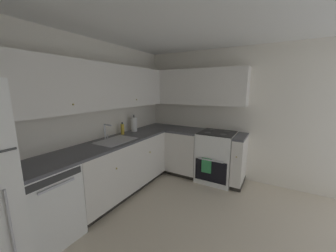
{
  "coord_description": "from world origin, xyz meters",
  "views": [
    {
      "loc": [
        -1.76,
        -0.66,
        1.69
      ],
      "look_at": [
        1.01,
        0.93,
        1.07
      ],
      "focal_mm": 20.66,
      "sensor_mm": 36.0,
      "label": 1
    }
  ],
  "objects_px": {
    "dishwasher": "(43,205)",
    "oven_range": "(216,156)",
    "soap_bottle": "(122,129)",
    "paper_towel_roll": "(134,124)"
  },
  "relations": [
    {
      "from": "dishwasher",
      "to": "oven_range",
      "type": "distance_m",
      "value": 2.7
    },
    {
      "from": "soap_bottle",
      "to": "paper_towel_roll",
      "type": "xyz_separation_m",
      "value": [
        0.29,
        -0.02,
        0.04
      ]
    },
    {
      "from": "soap_bottle",
      "to": "paper_towel_roll",
      "type": "distance_m",
      "value": 0.29
    },
    {
      "from": "dishwasher",
      "to": "oven_range",
      "type": "xyz_separation_m",
      "value": [
        2.4,
        -1.22,
        0.02
      ]
    },
    {
      "from": "dishwasher",
      "to": "paper_towel_roll",
      "type": "distance_m",
      "value": 1.87
    },
    {
      "from": "dishwasher",
      "to": "soap_bottle",
      "type": "xyz_separation_m",
      "value": [
        1.47,
        0.18,
        0.56
      ]
    },
    {
      "from": "soap_bottle",
      "to": "oven_range",
      "type": "bearing_deg",
      "value": -56.32
    },
    {
      "from": "oven_range",
      "to": "soap_bottle",
      "type": "height_order",
      "value": "soap_bottle"
    },
    {
      "from": "oven_range",
      "to": "paper_towel_roll",
      "type": "distance_m",
      "value": 1.63
    },
    {
      "from": "soap_bottle",
      "to": "paper_towel_roll",
      "type": "relative_size",
      "value": 0.67
    }
  ]
}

